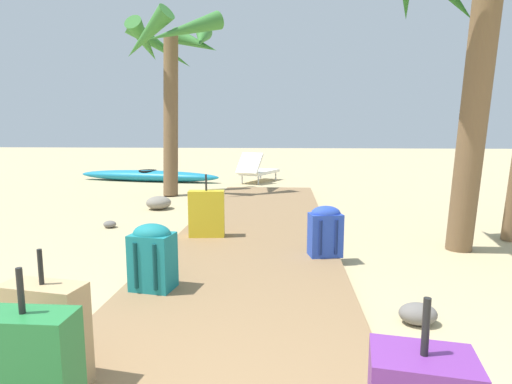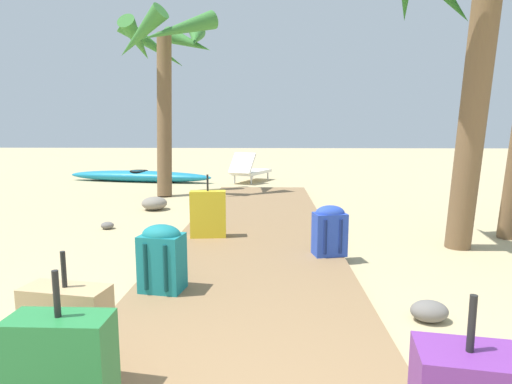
% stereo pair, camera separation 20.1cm
% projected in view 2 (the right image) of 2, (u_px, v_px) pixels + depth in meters
% --- Properties ---
extents(ground_plane, '(60.00, 60.00, 0.00)m').
position_uv_depth(ground_plane, '(252.00, 262.00, 4.34)').
color(ground_plane, tan).
extents(boardwalk, '(1.91, 8.84, 0.08)m').
position_uv_depth(boardwalk, '(255.00, 237.00, 5.21)').
color(boardwalk, olive).
rests_on(boardwalk, ground).
extents(backpack_teal, '(0.37, 0.30, 0.54)m').
position_uv_depth(backpack_teal, '(162.00, 256.00, 3.33)').
color(backpack_teal, '#197A7F').
rests_on(backpack_teal, boardwalk).
extents(backpack_blue, '(0.36, 0.28, 0.53)m').
position_uv_depth(backpack_blue, '(330.00, 229.00, 4.29)').
color(backpack_blue, '#2847B7').
rests_on(backpack_blue, boardwalk).
extents(suitcase_tan, '(0.44, 0.24, 0.71)m').
position_uv_depth(suitcase_tan, '(68.00, 338.00, 2.05)').
color(suitcase_tan, tan).
rests_on(suitcase_tan, boardwalk).
extents(suitcase_yellow, '(0.44, 0.22, 0.77)m').
position_uv_depth(suitcase_yellow, '(208.00, 214.00, 5.03)').
color(suitcase_yellow, gold).
rests_on(suitcase_yellow, boardwalk).
extents(palm_tree_far_left, '(2.35, 2.46, 3.78)m').
position_uv_depth(palm_tree_far_left, '(167.00, 56.00, 8.52)').
color(palm_tree_far_left, brown).
rests_on(palm_tree_far_left, ground).
extents(lounge_chair, '(1.13, 1.64, 0.81)m').
position_uv_depth(lounge_chair, '(250.00, 170.00, 11.15)').
color(lounge_chair, white).
rests_on(lounge_chair, ground).
extents(kayak, '(4.17, 1.31, 0.31)m').
position_uv_depth(kayak, '(139.00, 176.00, 11.27)').
color(kayak, teal).
rests_on(kayak, ground).
extents(rock_right_far, '(0.27, 0.21, 0.15)m').
position_uv_depth(rock_right_far, '(429.00, 311.00, 2.98)').
color(rock_right_far, slate).
rests_on(rock_right_far, ground).
extents(rock_left_far, '(0.46, 0.47, 0.23)m').
position_uv_depth(rock_left_far, '(154.00, 203.00, 7.23)').
color(rock_left_far, gray).
rests_on(rock_left_far, ground).
extents(rock_left_mid, '(0.23, 0.22, 0.10)m').
position_uv_depth(rock_left_mid, '(107.00, 225.00, 5.82)').
color(rock_left_mid, slate).
rests_on(rock_left_mid, ground).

